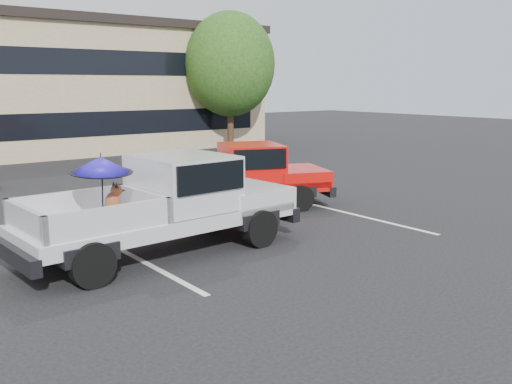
{
  "coord_description": "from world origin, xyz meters",
  "views": [
    {
      "loc": [
        -7.52,
        -7.62,
        3.24
      ],
      "look_at": [
        -1.28,
        0.5,
        1.3
      ],
      "focal_mm": 40.0,
      "sensor_mm": 36.0,
      "label": 1
    }
  ],
  "objects_px": {
    "silver_pickup": "(174,198)",
    "tree_right": "(230,64)",
    "tree_back": "(107,63)",
    "red_pickup": "(246,173)"
  },
  "relations": [
    {
      "from": "tree_right",
      "to": "silver_pickup",
      "type": "distance_m",
      "value": 18.16
    },
    {
      "from": "tree_right",
      "to": "tree_back",
      "type": "bearing_deg",
      "value": 110.56
    },
    {
      "from": "tree_back",
      "to": "tree_right",
      "type": "bearing_deg",
      "value": -69.44
    },
    {
      "from": "tree_back",
      "to": "silver_pickup",
      "type": "height_order",
      "value": "tree_back"
    },
    {
      "from": "tree_right",
      "to": "tree_back",
      "type": "distance_m",
      "value": 8.55
    },
    {
      "from": "tree_right",
      "to": "tree_back",
      "type": "relative_size",
      "value": 0.95
    },
    {
      "from": "tree_back",
      "to": "red_pickup",
      "type": "xyz_separation_m",
      "value": [
        -4.65,
        -19.63,
        -3.49
      ]
    },
    {
      "from": "tree_right",
      "to": "silver_pickup",
      "type": "bearing_deg",
      "value": -128.56
    },
    {
      "from": "silver_pickup",
      "to": "tree_right",
      "type": "bearing_deg",
      "value": 48.02
    },
    {
      "from": "tree_right",
      "to": "red_pickup",
      "type": "bearing_deg",
      "value": -123.34
    }
  ]
}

